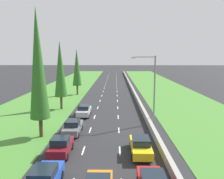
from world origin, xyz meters
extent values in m
plane|color=#28282B|center=(0.00, 60.00, 0.00)|extent=(300.00, 300.00, 0.00)
cube|color=#478433|center=(-12.65, 60.00, 0.02)|extent=(14.00, 140.00, 0.04)
cube|color=#478433|center=(14.35, 60.00, 0.02)|extent=(14.00, 140.00, 0.04)
cube|color=#9E9B93|center=(5.70, 60.00, 0.42)|extent=(0.44, 120.00, 0.85)
cube|color=white|center=(-1.75, 21.00, 0.01)|extent=(0.14, 2.00, 0.01)
cube|color=white|center=(-1.75, 27.00, 0.01)|extent=(0.14, 2.00, 0.01)
cube|color=white|center=(-1.75, 33.00, 0.01)|extent=(0.14, 2.00, 0.01)
cube|color=white|center=(-1.75, 39.00, 0.01)|extent=(0.14, 2.00, 0.01)
cube|color=white|center=(-1.75, 45.00, 0.01)|extent=(0.14, 2.00, 0.01)
cube|color=white|center=(-1.75, 51.00, 0.01)|extent=(0.14, 2.00, 0.01)
cube|color=white|center=(-1.75, 57.00, 0.01)|extent=(0.14, 2.00, 0.01)
cube|color=white|center=(-1.75, 63.00, 0.01)|extent=(0.14, 2.00, 0.01)
cube|color=white|center=(-1.75, 69.00, 0.01)|extent=(0.14, 2.00, 0.01)
cube|color=white|center=(-1.75, 75.00, 0.01)|extent=(0.14, 2.00, 0.01)
cube|color=white|center=(-1.75, 81.00, 0.01)|extent=(0.14, 2.00, 0.01)
cube|color=white|center=(-1.75, 87.00, 0.01)|extent=(0.14, 2.00, 0.01)
cube|color=white|center=(-1.75, 93.00, 0.01)|extent=(0.14, 2.00, 0.01)
cube|color=white|center=(-1.75, 99.00, 0.01)|extent=(0.14, 2.00, 0.01)
cube|color=white|center=(-1.75, 105.00, 0.01)|extent=(0.14, 2.00, 0.01)
cube|color=white|center=(-1.75, 111.00, 0.01)|extent=(0.14, 2.00, 0.01)
cube|color=white|center=(-1.75, 117.00, 0.01)|extent=(0.14, 2.00, 0.01)
cube|color=white|center=(1.75, 21.00, 0.01)|extent=(0.14, 2.00, 0.01)
cube|color=white|center=(1.75, 27.00, 0.01)|extent=(0.14, 2.00, 0.01)
cube|color=white|center=(1.75, 33.00, 0.01)|extent=(0.14, 2.00, 0.01)
cube|color=white|center=(1.75, 39.00, 0.01)|extent=(0.14, 2.00, 0.01)
cube|color=white|center=(1.75, 45.00, 0.01)|extent=(0.14, 2.00, 0.01)
cube|color=white|center=(1.75, 51.00, 0.01)|extent=(0.14, 2.00, 0.01)
cube|color=white|center=(1.75, 57.00, 0.01)|extent=(0.14, 2.00, 0.01)
cube|color=white|center=(1.75, 63.00, 0.01)|extent=(0.14, 2.00, 0.01)
cube|color=white|center=(1.75, 69.00, 0.01)|extent=(0.14, 2.00, 0.01)
cube|color=white|center=(1.75, 75.00, 0.01)|extent=(0.14, 2.00, 0.01)
cube|color=white|center=(1.75, 81.00, 0.01)|extent=(0.14, 2.00, 0.01)
cube|color=white|center=(1.75, 87.00, 0.01)|extent=(0.14, 2.00, 0.01)
cube|color=white|center=(1.75, 93.00, 0.01)|extent=(0.14, 2.00, 0.01)
cube|color=white|center=(1.75, 99.00, 0.01)|extent=(0.14, 2.00, 0.01)
cube|color=white|center=(1.75, 105.00, 0.01)|extent=(0.14, 2.00, 0.01)
cube|color=white|center=(1.75, 111.00, 0.01)|extent=(0.14, 2.00, 0.01)
cube|color=white|center=(1.75, 117.00, 0.01)|extent=(0.14, 2.00, 0.01)
cube|color=#19232D|center=(-3.47, 14.36, 1.34)|extent=(1.56, 1.90, 0.60)
cylinder|color=black|center=(-4.27, 15.91, 0.32)|extent=(0.22, 0.64, 0.64)
cylinder|color=black|center=(-2.67, 15.91, 0.32)|extent=(0.22, 0.64, 0.64)
cube|color=maroon|center=(-3.67, 20.15, 0.70)|extent=(1.68, 3.90, 0.76)
cube|color=#19232D|center=(-3.67, 19.85, 1.40)|extent=(1.52, 1.60, 0.64)
cylinder|color=black|center=(-4.43, 21.35, 0.32)|extent=(0.22, 0.64, 0.64)
cylinder|color=black|center=(-2.91, 21.35, 0.32)|extent=(0.22, 0.64, 0.64)
cylinder|color=black|center=(-4.43, 18.94, 0.32)|extent=(0.22, 0.64, 0.64)
cylinder|color=black|center=(-2.91, 18.94, 0.32)|extent=(0.22, 0.64, 0.64)
cube|color=#19232D|center=(3.71, 13.66, 1.40)|extent=(1.52, 1.60, 0.64)
cube|color=slate|center=(-3.62, 25.75, 0.68)|extent=(1.76, 4.50, 0.72)
cube|color=#19232D|center=(-3.62, 25.60, 1.34)|extent=(1.56, 1.90, 0.60)
cylinder|color=black|center=(-4.42, 27.14, 0.32)|extent=(0.22, 0.64, 0.64)
cylinder|color=black|center=(-2.82, 27.14, 0.32)|extent=(0.22, 0.64, 0.64)
cylinder|color=black|center=(-4.42, 24.35, 0.32)|extent=(0.22, 0.64, 0.64)
cylinder|color=black|center=(-2.82, 24.35, 0.32)|extent=(0.22, 0.64, 0.64)
cube|color=silver|center=(-3.41, 33.70, 0.68)|extent=(1.76, 4.50, 0.72)
cube|color=#19232D|center=(-3.41, 33.55, 1.34)|extent=(1.56, 1.90, 0.60)
cylinder|color=black|center=(-4.21, 35.09, 0.32)|extent=(0.22, 0.64, 0.64)
cylinder|color=black|center=(-2.61, 35.09, 0.32)|extent=(0.22, 0.64, 0.64)
cylinder|color=black|center=(-4.21, 32.30, 0.32)|extent=(0.22, 0.64, 0.64)
cylinder|color=black|center=(-2.61, 32.30, 0.32)|extent=(0.22, 0.64, 0.64)
cube|color=yellow|center=(3.65, 20.30, 0.68)|extent=(1.76, 4.50, 0.72)
cube|color=#19232D|center=(3.65, 20.15, 1.34)|extent=(1.56, 1.90, 0.60)
cylinder|color=black|center=(2.85, 21.70, 0.32)|extent=(0.22, 0.64, 0.64)
cylinder|color=black|center=(4.45, 21.70, 0.32)|extent=(0.22, 0.64, 0.64)
cylinder|color=black|center=(2.85, 18.91, 0.32)|extent=(0.22, 0.64, 0.64)
cylinder|color=black|center=(4.45, 18.91, 0.32)|extent=(0.22, 0.64, 0.64)
cylinder|color=#4C3823|center=(-6.97, 24.59, 1.10)|extent=(0.41, 0.41, 2.20)
cone|color=#2D6623|center=(-6.97, 24.59, 8.18)|extent=(2.15, 2.15, 11.97)
cylinder|color=#4C3823|center=(-7.83, 37.94, 1.10)|extent=(0.40, 0.40, 2.20)
cone|color=#2D6623|center=(-7.83, 37.94, 6.85)|extent=(2.09, 2.09, 9.30)
cylinder|color=#4C3823|center=(-7.47, 52.12, 1.10)|extent=(0.40, 0.40, 2.20)
cone|color=#2D6623|center=(-7.47, 52.12, 6.36)|extent=(2.06, 2.06, 8.32)
cylinder|color=gray|center=(6.43, 29.75, 4.50)|extent=(0.20, 0.20, 9.00)
cylinder|color=gray|center=(5.03, 29.75, 8.85)|extent=(2.80, 0.12, 0.12)
cube|color=silver|center=(3.63, 29.75, 8.75)|extent=(0.60, 0.28, 0.20)
camera|label=1|loc=(1.30, 0.35, 9.07)|focal=36.44mm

